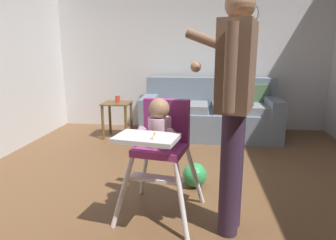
{
  "coord_description": "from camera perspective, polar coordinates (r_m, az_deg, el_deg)",
  "views": [
    {
      "loc": [
        0.2,
        -2.27,
        1.25
      ],
      "look_at": [
        -0.04,
        -0.18,
        0.76
      ],
      "focal_mm": 31.72,
      "sensor_mm": 36.0,
      "label": 1
    }
  ],
  "objects": [
    {
      "name": "wall_far",
      "position": [
        4.93,
        4.34,
        14.19
      ],
      "size": [
        5.15,
        0.06,
        2.71
      ],
      "primitive_type": "cube",
      "color": "silver",
      "rests_on": "ground"
    },
    {
      "name": "wall_clock",
      "position": [
        4.96,
        14.84,
        19.13
      ],
      "size": [
        0.36,
        0.04,
        0.36
      ],
      "color": "white"
    },
    {
      "name": "toy_ball",
      "position": [
        2.86,
        5.14,
        -10.46
      ],
      "size": [
        0.23,
        0.23,
        0.23
      ],
      "primitive_type": "sphere",
      "color": "green",
      "rests_on": "ground"
    },
    {
      "name": "sippy_cup",
      "position": [
        4.42,
        -9.64,
        3.98
      ],
      "size": [
        0.07,
        0.07,
        0.1
      ],
      "primitive_type": "cylinder",
      "color": "#D13D33",
      "rests_on": "side_table"
    },
    {
      "name": "adult_standing",
      "position": [
        2.0,
        12.59,
        3.22
      ],
      "size": [
        0.5,
        0.58,
        1.63
      ],
      "rotation": [
        0.0,
        0.0,
        2.88
      ],
      "color": "#37253A",
      "rests_on": "ground"
    },
    {
      "name": "high_chair",
      "position": [
        2.21,
        -1.43,
        -3.15
      ],
      "size": [
        0.7,
        0.8,
        0.93
      ],
      "rotation": [
        0.0,
        0.0,
        -1.75
      ],
      "color": "white",
      "rests_on": "ground"
    },
    {
      "name": "side_table",
      "position": [
        4.46,
        -9.74,
        1.57
      ],
      "size": [
        0.4,
        0.4,
        0.52
      ],
      "color": "brown",
      "rests_on": "ground"
    },
    {
      "name": "ground",
      "position": [
        2.62,
        1.38,
        -16.73
      ],
      "size": [
        5.95,
        6.86,
        0.1
      ],
      "primitive_type": "cube",
      "color": "brown"
    },
    {
      "name": "couch",
      "position": [
        4.51,
        8.1,
        1.12
      ],
      "size": [
        2.0,
        0.86,
        0.86
      ],
      "rotation": [
        0.0,
        0.0,
        -1.57
      ],
      "color": "slate",
      "rests_on": "ground"
    }
  ]
}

